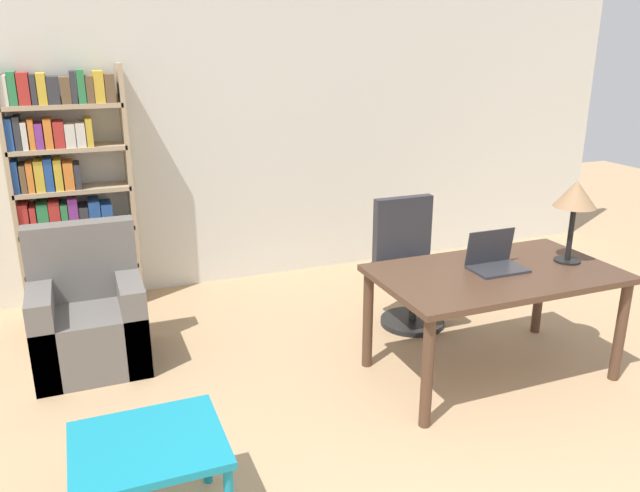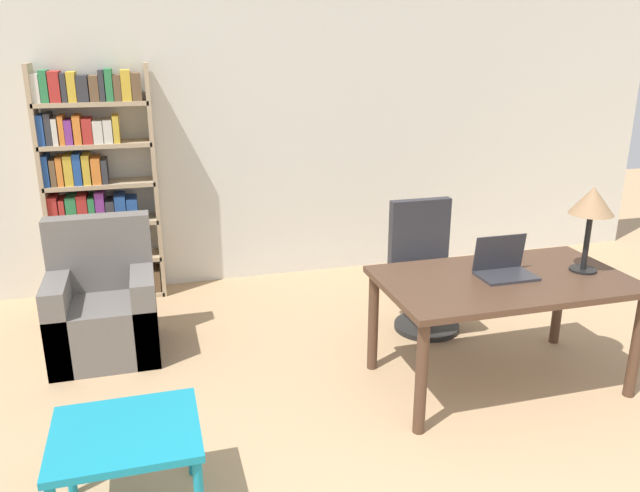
% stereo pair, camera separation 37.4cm
% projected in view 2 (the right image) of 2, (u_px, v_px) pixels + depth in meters
% --- Properties ---
extents(wall_back, '(8.00, 0.06, 2.70)m').
position_uv_depth(wall_back, '(266.00, 135.00, 5.68)').
color(wall_back, silver).
rests_on(wall_back, ground_plane).
extents(desk, '(1.58, 0.90, 0.74)m').
position_uv_depth(desk, '(503.00, 291.00, 3.96)').
color(desk, '#4C3323').
rests_on(desk, ground_plane).
extents(laptop, '(0.35, 0.24, 0.25)m').
position_uv_depth(laptop, '(504.00, 267.00, 3.96)').
color(laptop, '#2D2D33').
rests_on(laptop, desk).
extents(table_lamp, '(0.28, 0.28, 0.56)m').
position_uv_depth(table_lamp, '(592.00, 204.00, 3.92)').
color(table_lamp, black).
rests_on(table_lamp, desk).
extents(office_chair, '(0.52, 0.52, 1.00)m').
position_uv_depth(office_chair, '(425.00, 271.00, 4.85)').
color(office_chair, black).
rests_on(office_chair, ground_plane).
extents(side_table_blue, '(0.66, 0.57, 0.48)m').
position_uv_depth(side_table_blue, '(126.00, 443.00, 2.84)').
color(side_table_blue, teal).
rests_on(side_table_blue, ground_plane).
extents(armchair, '(0.73, 0.64, 0.98)m').
position_uv_depth(armchair, '(104.00, 311.00, 4.45)').
color(armchair, '#66605B').
rests_on(armchair, ground_plane).
extents(bookshelf, '(0.92, 0.28, 2.00)m').
position_uv_depth(bookshelf, '(95.00, 191.00, 5.24)').
color(bookshelf, tan).
rests_on(bookshelf, ground_plane).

